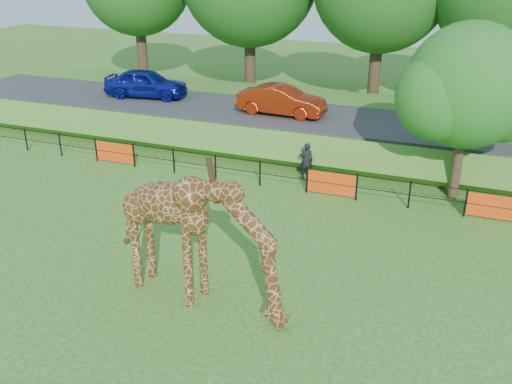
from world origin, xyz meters
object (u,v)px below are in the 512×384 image
giraffe (199,240)px  car_red (282,100)px  car_blue (146,83)px  visitor (306,161)px  tree_east (471,91)px

giraffe → car_red: (-2.44, 13.99, 0.20)m
car_blue → visitor: 11.69m
car_blue → tree_east: (16.64, -4.68, 2.10)m
giraffe → car_blue: (-10.46, 14.61, 0.25)m
car_red → tree_east: bearing=-112.4°
car_blue → giraffe: bearing=-152.6°
car_blue → tree_east: bearing=-113.9°
visitor → tree_east: tree_east is taller
car_red → giraffe: bearing=-167.3°
car_blue → visitor: car_blue is taller
car_red → car_blue: bearing=88.4°
giraffe → car_blue: size_ratio=1.20×
giraffe → car_red: size_ratio=1.25×
car_red → tree_east: (8.61, -4.05, 2.15)m
car_blue → car_red: size_ratio=1.04×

